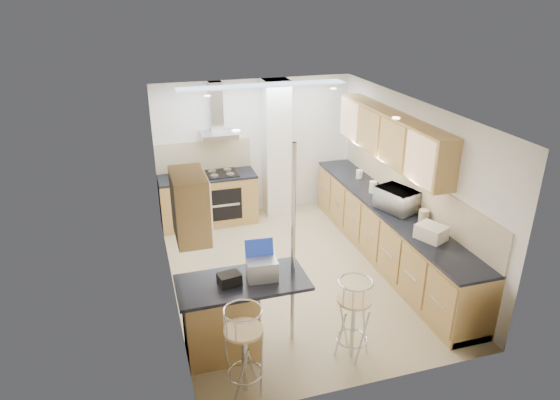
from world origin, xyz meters
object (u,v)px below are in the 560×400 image
object	(u,v)px
bar_stool_near	(244,351)
bread_bin	(431,232)
microwave	(397,200)
bar_stool_end	(353,319)
laptop	(262,269)

from	to	relation	value
bar_stool_near	bread_bin	distance (m)	2.95
microwave	bar_stool_end	size ratio (longest dim) A/B	0.59
bar_stool_near	bar_stool_end	world-z (taller)	bar_stool_near
bread_bin	bar_stool_end	bearing A→B (deg)	-176.16
laptop	bar_stool_near	size ratio (longest dim) A/B	0.33
bar_stool_end	laptop	bearing A→B (deg)	96.01
laptop	bread_bin	world-z (taller)	laptop
bar_stool_near	bar_stool_end	xyz separation A→B (m)	(1.31, 0.19, -0.02)
microwave	bar_stool_end	distance (m)	2.33
microwave	bar_stool_near	bearing A→B (deg)	106.31
laptop	bar_stool_near	distance (m)	0.92
bar_stool_near	laptop	bearing A→B (deg)	39.46
laptop	bar_stool_end	world-z (taller)	laptop
microwave	bar_stool_end	world-z (taller)	microwave
bar_stool_end	bar_stool_near	bearing A→B (deg)	130.02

